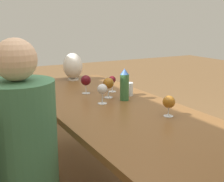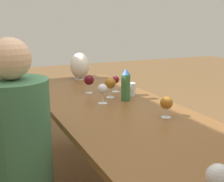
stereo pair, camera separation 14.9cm
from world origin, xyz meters
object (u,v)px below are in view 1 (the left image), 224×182
wine_glass_4 (112,80)px  person_near (25,149)px  vase (73,66)px  wine_glass_1 (102,90)px  water_bottle (124,85)px  wine_glass_0 (108,84)px  chair_near (10,181)px  wine_glass_3 (86,81)px  water_tumbler (129,89)px  wine_glass_5 (169,102)px

wine_glass_4 → person_near: person_near is taller
vase → wine_glass_1: (-0.91, 0.14, -0.03)m
water_bottle → wine_glass_0: bearing=29.6°
chair_near → wine_glass_3: bearing=-48.1°
water_tumbler → person_near: person_near is taller
water_bottle → wine_glass_1: (-0.01, 0.19, -0.01)m
wine_glass_4 → wine_glass_1: bearing=140.7°
wine_glass_5 → chair_near: bearing=82.4°
vase → wine_glass_0: size_ratio=1.70×
vase → person_near: (-1.24, 0.77, -0.23)m
water_bottle → chair_near: bearing=110.4°
person_near → chair_near: bearing=90.0°
wine_glass_5 → chair_near: chair_near is taller
wine_glass_3 → wine_glass_4: bearing=-102.4°
person_near → wine_glass_0: bearing=-58.5°
water_tumbler → wine_glass_1: 0.31m
water_tumbler → wine_glass_5: (-0.57, 0.06, 0.04)m
wine_glass_0 → wine_glass_1: size_ratio=1.08×
wine_glass_4 → water_bottle: bearing=170.1°
water_tumbler → person_near: bearing=115.7°
wine_glass_5 → chair_near: size_ratio=0.14×
wine_glass_3 → water_tumbler: bearing=-129.9°
wine_glass_5 → water_tumbler: bearing=-5.7°
wine_glass_1 → person_near: size_ratio=0.11×
person_near → water_bottle: bearing=-67.6°
water_bottle → vase: bearing=3.2°
vase → water_bottle: bearing=-176.8°
wine_glass_3 → wine_glass_0: bearing=-154.8°
water_tumbler → wine_glass_0: 0.18m
wine_glass_1 → person_near: 0.74m
chair_near → person_near: bearing=-90.0°
wine_glass_0 → wine_glass_3: bearing=25.2°
water_bottle → vase: (0.90, 0.05, 0.02)m
wine_glass_4 → person_near: size_ratio=0.10×
wine_glass_1 → water_bottle: bearing=-87.2°
wine_glass_0 → wine_glass_1: (-0.13, 0.12, -0.01)m
wine_glass_3 → wine_glass_4: wine_glass_3 is taller
wine_glass_4 → vase: bearing=9.1°
vase → wine_glass_1: vase is taller
wine_glass_4 → wine_glass_5: same height
wine_glass_3 → wine_glass_5: 0.82m
chair_near → vase: bearing=-34.7°
wine_glass_3 → chair_near: chair_near is taller
wine_glass_1 → water_tumbler: bearing=-68.3°
wine_glass_0 → wine_glass_5: size_ratio=1.18×
wine_glass_0 → wine_glass_3: wine_glass_0 is taller
person_near → wine_glass_3: bearing=-44.5°
water_tumbler → wine_glass_3: (0.22, 0.27, 0.05)m
water_tumbler → vase: 0.81m
wine_glass_0 → person_near: 0.90m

